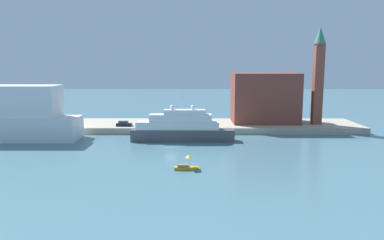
% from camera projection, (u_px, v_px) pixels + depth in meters
% --- Properties ---
extents(ground, '(400.00, 400.00, 0.00)m').
position_uv_depth(ground, '(171.00, 147.00, 88.21)').
color(ground, slate).
extents(quay_dock, '(110.00, 18.83, 1.80)m').
position_uv_depth(quay_dock, '(176.00, 126.00, 113.19)').
color(quay_dock, '#ADA38E').
rests_on(quay_dock, ground).
extents(large_yacht, '(26.41, 3.89, 12.05)m').
position_uv_depth(large_yacht, '(181.00, 128.00, 95.11)').
color(large_yacht, '#4C4C51').
rests_on(large_yacht, ground).
extents(small_motorboat, '(4.62, 1.47, 2.89)m').
position_uv_depth(small_motorboat, '(186.00, 165.00, 69.52)').
color(small_motorboat, '#B7991E').
rests_on(small_motorboat, ground).
extents(harbor_building, '(19.77, 12.96, 15.09)m').
position_uv_depth(harbor_building, '(265.00, 98.00, 113.62)').
color(harbor_building, brown).
rests_on(harbor_building, quay_dock).
extents(bell_tower, '(3.43, 3.43, 28.44)m').
position_uv_depth(bell_tower, '(318.00, 72.00, 108.76)').
color(bell_tower, brown).
rests_on(bell_tower, quay_dock).
extents(parked_car, '(4.54, 1.81, 1.48)m').
position_uv_depth(parked_car, '(124.00, 124.00, 107.27)').
color(parked_car, black).
rests_on(parked_car, quay_dock).
extents(person_figure, '(0.36, 0.36, 1.61)m').
position_uv_depth(person_figure, '(137.00, 123.00, 108.30)').
color(person_figure, '#4C4C4C').
rests_on(person_figure, quay_dock).
extents(mooring_bollard, '(0.39, 0.39, 0.66)m').
position_uv_depth(mooring_bollard, '(192.00, 127.00, 104.66)').
color(mooring_bollard, black).
rests_on(mooring_bollard, quay_dock).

